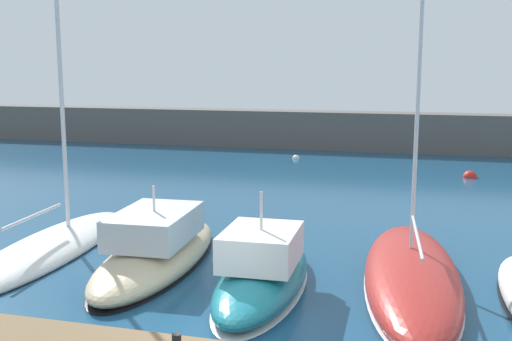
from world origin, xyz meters
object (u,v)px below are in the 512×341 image
Objects in this scene: motorboat_sand_second at (157,250)px; sailboat_red_fourth at (412,273)px; sailboat_white_nearest at (50,246)px; mooring_buoy_white at (296,159)px; mooring_buoy_red at (470,178)px; motorboat_teal_third at (263,272)px.

motorboat_sand_second is 0.43× the size of sailboat_red_fourth.
sailboat_white_nearest is 0.84× the size of sailboat_red_fourth.
motorboat_sand_second is 16.90× the size of mooring_buoy_white.
mooring_buoy_red is at bearing -22.39° from mooring_buoy_white.
sailboat_white_nearest is 4.26m from motorboat_sand_second.
sailboat_red_fourth is (12.21, 0.02, 0.10)m from sailboat_white_nearest.
motorboat_sand_second reaches higher than mooring_buoy_white.
mooring_buoy_red reaches higher than mooring_buoy_white.
sailboat_white_nearest reaches higher than motorboat_teal_third.
motorboat_teal_third is at bearing -80.64° from mooring_buoy_white.
motorboat_teal_third is (3.87, -1.31, 0.04)m from motorboat_sand_second.
sailboat_white_nearest is at bearing -128.65° from mooring_buoy_red.
mooring_buoy_red is at bearing -42.46° from sailboat_white_nearest.
motorboat_teal_third reaches higher than mooring_buoy_white.
sailboat_white_nearest is 8.29m from motorboat_teal_third.
motorboat_teal_third is at bearing -108.79° from mooring_buoy_red.
mooring_buoy_red is (10.88, 19.29, -0.50)m from motorboat_sand_second.
sailboat_red_fourth reaches higher than motorboat_teal_third.
motorboat_teal_third is (8.10, -1.71, 0.35)m from sailboat_white_nearest.
motorboat_teal_third is 21.76m from mooring_buoy_red.
motorboat_sand_second is 7.99m from sailboat_red_fourth.
sailboat_red_fourth is (4.11, 1.73, -0.25)m from motorboat_teal_third.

